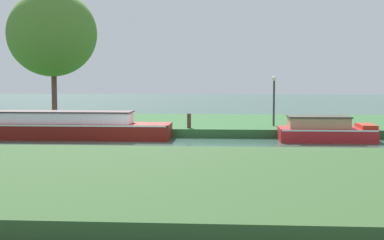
% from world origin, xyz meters
% --- Properties ---
extents(ground_plane, '(120.00, 120.00, 0.00)m').
position_xyz_m(ground_plane, '(0.00, 0.00, 0.00)').
color(ground_plane, '#335347').
extents(riverbank_far, '(72.00, 10.00, 0.40)m').
position_xyz_m(riverbank_far, '(0.00, 7.00, 0.20)').
color(riverbank_far, '#2E5B2F').
rests_on(riverbank_far, ground_plane).
extents(riverbank_near, '(72.00, 10.00, 0.40)m').
position_xyz_m(riverbank_near, '(0.00, -9.00, 0.20)').
color(riverbank_near, '#305028').
rests_on(riverbank_near, ground_plane).
extents(maroon_barge, '(9.95, 1.77, 1.89)m').
position_xyz_m(maroon_barge, '(-4.22, 1.20, 0.60)').
color(maroon_barge, maroon).
rests_on(maroon_barge, ground_plane).
extents(red_narrowboat, '(4.14, 1.85, 1.11)m').
position_xyz_m(red_narrowboat, '(7.88, 1.20, 0.47)').
color(red_narrowboat, red).
rests_on(red_narrowboat, ground_plane).
extents(willow_tree_left, '(5.43, 4.31, 7.54)m').
position_xyz_m(willow_tree_left, '(-6.99, 9.09, 5.37)').
color(willow_tree_left, brown).
rests_on(willow_tree_left, riverbank_far).
extents(lamp_post, '(0.24, 0.24, 2.47)m').
position_xyz_m(lamp_post, '(5.84, 3.92, 1.99)').
color(lamp_post, '#333338').
rests_on(lamp_post, riverbank_far).
extents(mooring_post_near, '(0.19, 0.19, 0.69)m').
position_xyz_m(mooring_post_near, '(1.74, 2.62, 0.75)').
color(mooring_post_near, '#4F3127').
rests_on(mooring_post_near, riverbank_far).
extents(mooring_post_far, '(0.17, 0.17, 0.62)m').
position_xyz_m(mooring_post_far, '(-2.10, 2.62, 0.71)').
color(mooring_post_far, '#4F372F').
rests_on(mooring_post_far, riverbank_far).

